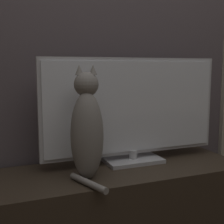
# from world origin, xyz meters

# --- Properties ---
(tv_stand) EXTENTS (1.27, 0.45, 0.43)m
(tv_stand) POSITION_xyz_m (0.00, 0.96, 0.22)
(tv_stand) COLOR #33281E
(tv_stand) RESTS_ON ground_plane
(tv) EXTENTS (0.97, 0.18, 0.55)m
(tv) POSITION_xyz_m (0.11, 1.03, 0.71)
(tv) COLOR #B7B7BC
(tv) RESTS_ON tv_stand
(cat) EXTENTS (0.18, 0.30, 0.51)m
(cat) POSITION_xyz_m (-0.19, 0.88, 0.66)
(cat) COLOR gray
(cat) RESTS_ON tv_stand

